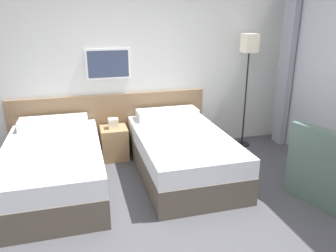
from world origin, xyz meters
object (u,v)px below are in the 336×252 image
object	(u,v)px
bed_near_door	(54,167)
bed_near_window	(182,153)
nightstand	(114,142)
floor_lamp	(249,55)
armchair	(330,174)

from	to	relation	value
bed_near_door	bed_near_window	distance (m)	1.62
nightstand	floor_lamp	world-z (taller)	floor_lamp
bed_near_door	floor_lamp	distance (m)	3.19
armchair	floor_lamp	bearing A→B (deg)	-11.35
armchair	bed_near_window	bearing A→B (deg)	37.00
floor_lamp	armchair	bearing A→B (deg)	-83.77
bed_near_window	armchair	distance (m)	1.79
floor_lamp	armchair	distance (m)	2.11
bed_near_door	armchair	distance (m)	3.25
bed_near_window	floor_lamp	world-z (taller)	floor_lamp
bed_near_window	floor_lamp	xyz separation A→B (m)	(1.27, 0.70, 1.17)
bed_near_window	armchair	size ratio (longest dim) A/B	2.15
bed_near_door	bed_near_window	world-z (taller)	same
nightstand	floor_lamp	bearing A→B (deg)	-0.73
floor_lamp	nightstand	bearing A→B (deg)	179.27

